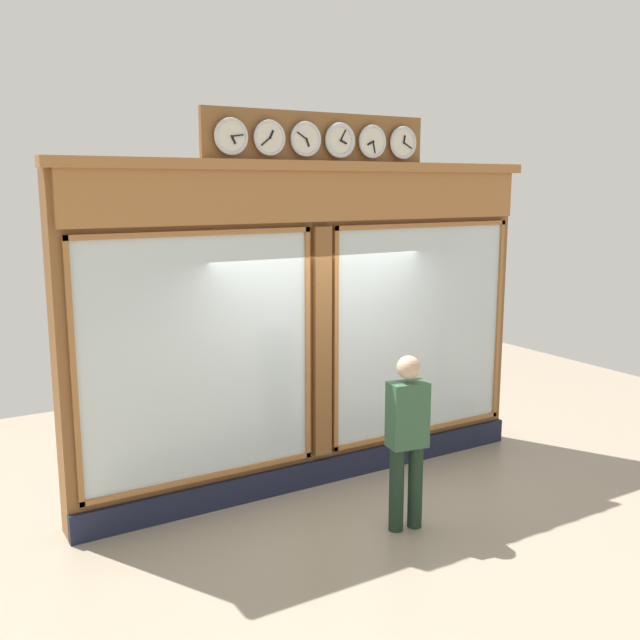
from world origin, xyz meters
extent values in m
plane|color=gray|center=(0.00, 2.80, 0.00)|extent=(14.00, 14.00, 0.00)
cube|color=brown|center=(0.00, -0.15, 1.68)|extent=(5.34, 0.30, 3.36)
cube|color=#191E33|center=(0.00, 0.02, 0.14)|extent=(5.34, 0.08, 0.28)
cube|color=#A56936|center=(0.00, 0.04, 3.11)|extent=(5.24, 0.08, 0.51)
cube|color=#A56936|center=(0.00, 0.02, 3.41)|extent=(5.45, 0.20, 0.10)
cube|color=silver|center=(-1.36, 0.01, 1.58)|extent=(2.32, 0.02, 2.36)
cube|color=#A56936|center=(-1.36, 0.04, 2.78)|extent=(2.42, 0.04, 0.05)
cube|color=#A56936|center=(-1.36, 0.04, 0.37)|extent=(2.42, 0.04, 0.05)
cube|color=#A56936|center=(-2.55, 0.04, 1.58)|extent=(0.05, 0.04, 2.46)
cube|color=#A56936|center=(-0.18, 0.04, 1.58)|extent=(0.05, 0.04, 2.46)
cube|color=silver|center=(1.36, 0.01, 1.58)|extent=(2.32, 0.02, 2.36)
cube|color=#A56936|center=(1.36, 0.04, 2.78)|extent=(2.42, 0.04, 0.05)
cube|color=#A56936|center=(1.36, 0.04, 0.37)|extent=(2.42, 0.04, 0.05)
cube|color=#A56936|center=(2.55, 0.04, 1.58)|extent=(0.05, 0.04, 2.46)
cube|color=#A56936|center=(0.18, 0.04, 1.58)|extent=(0.05, 0.04, 2.46)
cube|color=brown|center=(0.00, 0.03, 1.58)|extent=(0.20, 0.10, 2.46)
cube|color=brown|center=(0.00, -0.02, 3.67)|extent=(2.55, 0.06, 0.55)
cylinder|color=silver|center=(-1.00, 0.06, 3.67)|extent=(0.28, 0.02, 0.28)
torus|color=silver|center=(-1.00, 0.06, 3.67)|extent=(0.35, 0.04, 0.35)
cube|color=black|center=(-1.01, 0.07, 3.71)|extent=(0.03, 0.01, 0.08)
cube|color=black|center=(-1.06, 0.07, 3.64)|extent=(0.11, 0.01, 0.07)
sphere|color=black|center=(-1.00, 0.08, 3.67)|extent=(0.02, 0.02, 0.02)
cylinder|color=silver|center=(-0.60, 0.06, 3.67)|extent=(0.28, 0.02, 0.28)
torus|color=silver|center=(-0.60, 0.06, 3.67)|extent=(0.34, 0.04, 0.34)
cube|color=black|center=(-0.57, 0.07, 3.65)|extent=(0.08, 0.01, 0.05)
cube|color=black|center=(-0.61, 0.07, 3.61)|extent=(0.04, 0.01, 0.12)
sphere|color=black|center=(-0.60, 0.08, 3.67)|extent=(0.02, 0.02, 0.02)
cylinder|color=silver|center=(-0.20, 0.06, 3.67)|extent=(0.28, 0.02, 0.28)
torus|color=silver|center=(-0.20, 0.06, 3.67)|extent=(0.36, 0.05, 0.36)
cube|color=black|center=(-0.24, 0.07, 3.65)|extent=(0.08, 0.01, 0.05)
cube|color=black|center=(-0.23, 0.07, 3.72)|extent=(0.07, 0.01, 0.11)
sphere|color=black|center=(-0.20, 0.08, 3.67)|extent=(0.02, 0.02, 0.02)
cylinder|color=silver|center=(0.20, 0.06, 3.67)|extent=(0.28, 0.02, 0.28)
torus|color=silver|center=(0.20, 0.06, 3.67)|extent=(0.35, 0.04, 0.35)
cube|color=black|center=(0.19, 0.07, 3.63)|extent=(0.05, 0.01, 0.08)
cube|color=black|center=(0.25, 0.07, 3.70)|extent=(0.11, 0.01, 0.07)
sphere|color=black|center=(0.20, 0.08, 3.67)|extent=(0.02, 0.02, 0.02)
cylinder|color=silver|center=(0.60, 0.06, 3.67)|extent=(0.28, 0.02, 0.28)
torus|color=silver|center=(0.60, 0.06, 3.67)|extent=(0.34, 0.03, 0.34)
cube|color=black|center=(0.58, 0.07, 3.70)|extent=(0.05, 0.01, 0.08)
cube|color=black|center=(0.65, 0.07, 3.63)|extent=(0.10, 0.01, 0.08)
sphere|color=black|center=(0.60, 0.08, 3.67)|extent=(0.02, 0.02, 0.02)
cylinder|color=silver|center=(1.00, 0.06, 3.67)|extent=(0.28, 0.02, 0.28)
torus|color=silver|center=(1.00, 0.06, 3.67)|extent=(0.35, 0.04, 0.35)
cube|color=black|center=(0.98, 0.07, 3.64)|extent=(0.05, 0.01, 0.08)
cube|color=black|center=(0.94, 0.07, 3.68)|extent=(0.12, 0.01, 0.03)
sphere|color=black|center=(1.00, 0.08, 3.67)|extent=(0.02, 0.02, 0.02)
cylinder|color=#1C2F21|center=(-0.05, 1.32, 0.41)|extent=(0.14, 0.14, 0.82)
cylinder|color=#1C2F21|center=(-0.24, 1.35, 0.41)|extent=(0.14, 0.14, 0.82)
cube|color=#33563D|center=(-0.15, 1.33, 1.13)|extent=(0.39, 0.28, 0.62)
sphere|color=tan|center=(-0.15, 1.33, 1.58)|extent=(0.22, 0.22, 0.22)
camera|label=1|loc=(3.87, 6.43, 3.22)|focal=40.73mm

